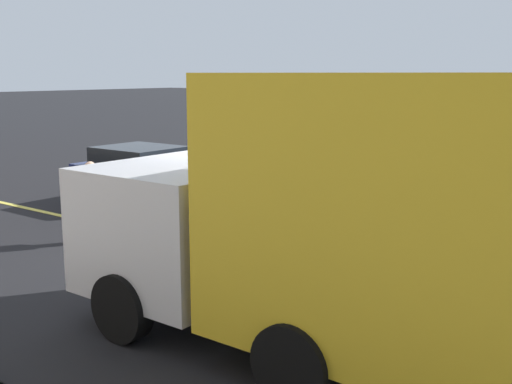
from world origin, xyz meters
name	(u,v)px	position (x,y,z in m)	size (l,w,h in m)	color
ground	(183,243)	(0.00, 0.00, 0.00)	(200.00, 200.00, 0.00)	black
lane_stripe_center	(183,243)	(0.00, 0.00, 0.01)	(80.00, 0.16, 0.01)	#D8CC4C
car_navy	(144,174)	(3.49, -2.21, 0.78)	(3.80, 2.12, 1.50)	navy
truck_yellow	(403,226)	(-5.89, 2.69, 1.76)	(7.82, 2.66, 3.38)	silver
pedestrian_with_backpack	(92,195)	(1.53, 1.00, 0.96)	(0.44, 0.43, 1.65)	brown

